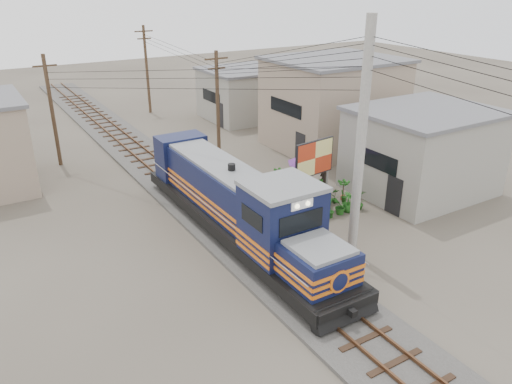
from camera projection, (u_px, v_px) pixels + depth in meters
ground at (279, 271)px, 20.64m from camera, size 120.00×120.00×0.00m
ballast at (182, 189)px, 28.45m from camera, size 3.60×70.00×0.16m
track at (181, 186)px, 28.38m from camera, size 1.15×70.00×0.12m
locomotive at (238, 205)px, 22.60m from camera, size 2.82×15.34×3.80m
utility_pole_main at (361, 145)px, 19.94m from camera, size 0.40×0.40×10.00m
wooden_pole_mid at (218, 103)px, 32.32m from camera, size 1.60×0.24×7.00m
wooden_pole_far at (147, 68)px, 43.35m from camera, size 1.60×0.24×7.50m
wooden_pole_left at (52, 109)px, 30.92m from camera, size 1.60×0.24×7.00m
power_lines at (182, 58)px, 24.24m from camera, size 9.65×19.00×3.30m
shophouse_front at (422, 151)px, 27.55m from camera, size 7.35×6.30×4.70m
shophouse_mid at (333, 103)px, 34.79m from camera, size 8.40×7.35×6.20m
shophouse_back at (243, 94)px, 42.32m from camera, size 6.30×6.30×4.20m
billboard at (314, 160)px, 24.78m from camera, size 2.47×0.45×3.83m
market_umbrella at (309, 158)px, 26.68m from camera, size 2.63×2.63×2.59m
vendor at (324, 178)px, 27.90m from camera, size 0.69×0.53×1.67m
plant_nursery at (322, 199)px, 26.14m from camera, size 3.49×3.21×1.09m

